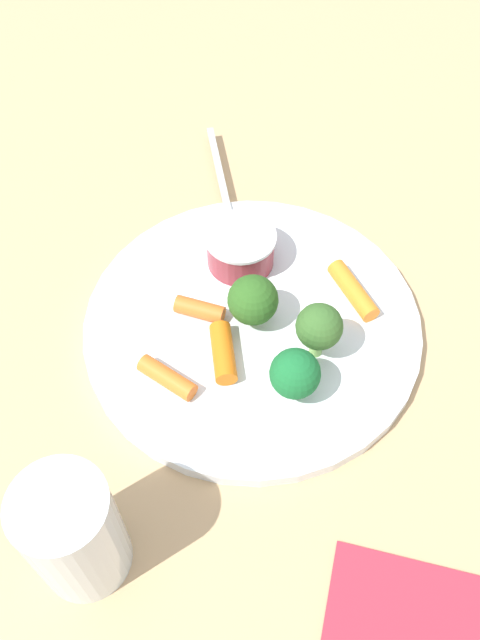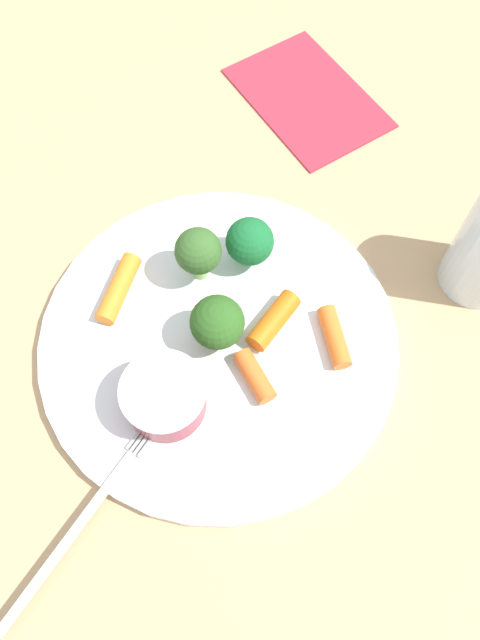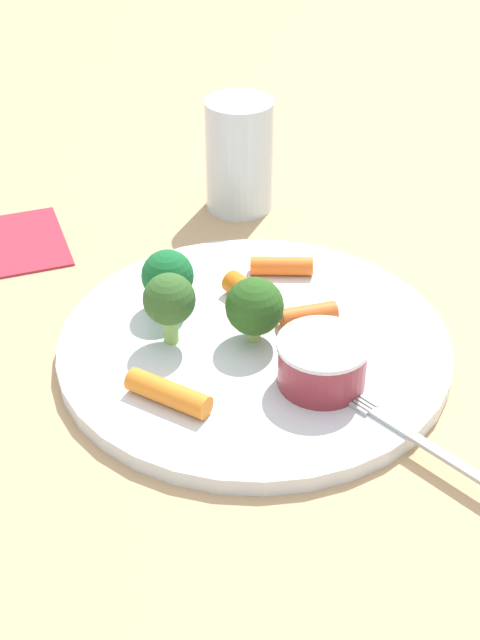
# 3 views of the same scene
# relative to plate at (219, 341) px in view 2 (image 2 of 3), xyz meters

# --- Properties ---
(ground_plane) EXTENTS (2.40, 2.40, 0.00)m
(ground_plane) POSITION_rel_plate_xyz_m (0.00, 0.00, -0.01)
(ground_plane) COLOR tan
(plate) EXTENTS (0.28, 0.28, 0.01)m
(plate) POSITION_rel_plate_xyz_m (0.00, 0.00, 0.00)
(plate) COLOR silver
(plate) RESTS_ON ground_plane
(sauce_cup) EXTENTS (0.06, 0.06, 0.03)m
(sauce_cup) POSITION_rel_plate_xyz_m (-0.03, 0.06, 0.02)
(sauce_cup) COLOR maroon
(sauce_cup) RESTS_ON plate
(broccoli_floret_0) EXTENTS (0.04, 0.04, 0.05)m
(broccoli_floret_0) POSITION_rel_plate_xyz_m (0.00, 0.00, 0.03)
(broccoli_floret_0) COLOR #96C064
(broccoli_floret_0) RESTS_ON plate
(broccoli_floret_1) EXTENTS (0.04, 0.04, 0.05)m
(broccoli_floret_1) POSITION_rel_plate_xyz_m (0.06, -0.01, 0.04)
(broccoli_floret_1) COLOR #8DC565
(broccoli_floret_1) RESTS_ON plate
(broccoli_floret_2) EXTENTS (0.04, 0.04, 0.05)m
(broccoli_floret_2) POSITION_rel_plate_xyz_m (0.05, -0.05, 0.03)
(broccoli_floret_2) COLOR #8DC069
(broccoli_floret_2) RESTS_ON plate
(carrot_stick_0) EXTENTS (0.04, 0.05, 0.02)m
(carrot_stick_0) POSITION_rel_plate_xyz_m (-0.01, -0.04, 0.01)
(carrot_stick_0) COLOR orange
(carrot_stick_0) RESTS_ON plate
(carrot_stick_1) EXTENTS (0.05, 0.03, 0.01)m
(carrot_stick_1) POSITION_rel_plate_xyz_m (-0.04, -0.08, 0.01)
(carrot_stick_1) COLOR orange
(carrot_stick_1) RESTS_ON plate
(carrot_stick_2) EXTENTS (0.04, 0.02, 0.01)m
(carrot_stick_2) POSITION_rel_plate_xyz_m (-0.04, -0.01, 0.01)
(carrot_stick_2) COLOR orange
(carrot_stick_2) RESTS_ON plate
(carrot_stick_3) EXTENTS (0.05, 0.05, 0.02)m
(carrot_stick_3) POSITION_rel_plate_xyz_m (0.07, 0.05, 0.01)
(carrot_stick_3) COLOR orange
(carrot_stick_3) RESTS_ON plate
(fork) EXTENTS (0.09, 0.15, 0.00)m
(fork) POSITION_rel_plate_xyz_m (-0.08, 0.14, 0.01)
(fork) COLOR #AFB6B2
(fork) RESTS_ON plate
(napkin) EXTENTS (0.16, 0.12, 0.00)m
(napkin) POSITION_rel_plate_xyz_m (0.20, -0.19, -0.00)
(napkin) COLOR #B12C3D
(napkin) RESTS_ON ground_plane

